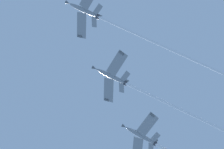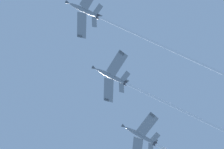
# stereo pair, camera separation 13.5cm
# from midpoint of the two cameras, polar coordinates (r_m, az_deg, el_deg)

# --- Properties ---
(jet_lead) EXTENTS (41.19, 36.01, 27.09)m
(jet_lead) POSITION_cam_midpoint_polar(r_m,az_deg,el_deg) (108.80, -0.47, 9.25)
(jet_lead) COLOR gray
(jet_second) EXTENTS (39.91, 36.13, 25.94)m
(jet_second) POSITION_cam_midpoint_polar(r_m,az_deg,el_deg) (108.85, 4.93, -2.75)
(jet_second) COLOR gray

